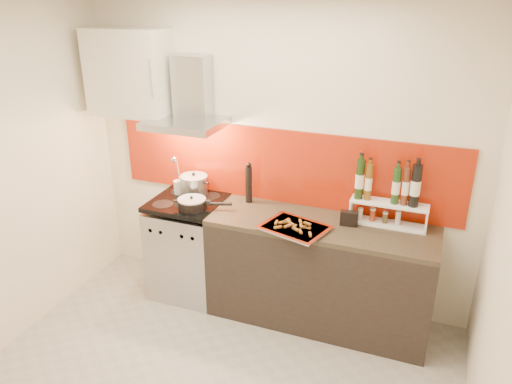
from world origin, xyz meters
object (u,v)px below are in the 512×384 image
at_px(stock_pot, 194,185).
at_px(saute_pan, 193,203).
at_px(counter, 319,272).
at_px(range_stove, 189,248).
at_px(pepper_mill, 249,183).
at_px(baking_tray, 295,228).

height_order(stock_pot, saute_pan, stock_pot).
bearing_deg(stock_pot, counter, -6.39).
distance_m(range_stove, pepper_mill, 0.83).
bearing_deg(pepper_mill, counter, -14.39).
xyz_separation_m(range_stove, counter, (1.20, 0.00, 0.01)).
height_order(counter, baking_tray, baking_tray).
bearing_deg(saute_pan, counter, 6.89).
distance_m(range_stove, stock_pot, 0.58).
distance_m(range_stove, baking_tray, 1.15).
relative_size(range_stove, pepper_mill, 2.52).
relative_size(range_stove, baking_tray, 1.60).
bearing_deg(range_stove, pepper_mill, 19.81).
xyz_separation_m(saute_pan, baking_tray, (0.90, -0.05, -0.04)).
bearing_deg(pepper_mill, saute_pan, -140.97).
height_order(pepper_mill, baking_tray, pepper_mill).
bearing_deg(baking_tray, counter, 46.54).
relative_size(stock_pot, pepper_mill, 0.67).
xyz_separation_m(saute_pan, pepper_mill, (0.38, 0.31, 0.12)).
height_order(range_stove, counter, range_stove).
relative_size(range_stove, stock_pot, 3.74).
relative_size(counter, stock_pot, 7.41).
relative_size(pepper_mill, baking_tray, 0.63).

